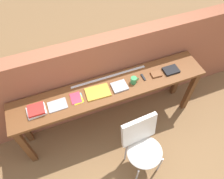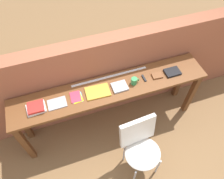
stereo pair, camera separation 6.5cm
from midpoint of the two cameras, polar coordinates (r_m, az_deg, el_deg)
The scene contains 14 objects.
ground_plane at distance 3.31m, azimuth 2.01°, elevation -12.78°, with size 40.00×40.00×0.00m, color brown.
brick_wall_back at distance 3.05m, azimuth -1.76°, elevation 3.08°, with size 6.00×0.20×1.37m, color #935138.
sideboard at distance 2.80m, azimuth 0.33°, elevation -1.21°, with size 2.50×0.44×0.88m.
chair_white_moulded at distance 2.72m, azimuth 8.22°, elevation -14.35°, with size 0.47×0.48×0.89m.
book_stack_leftmost at distance 2.62m, azimuth -18.58°, elevation -4.55°, with size 0.22×0.17×0.06m.
magazine_cycling at distance 2.62m, azimuth -13.46°, elevation -3.56°, with size 0.22×0.15×0.01m, color #9E9EA3.
pamphlet_pile_colourful at distance 2.63m, azimuth -8.55°, elevation -2.02°, with size 0.14×0.18×0.01m.
book_open_centre at distance 2.64m, azimuth -3.06°, elevation -0.57°, with size 0.29×0.20×0.02m, color gold.
book_grey_hardcover at distance 2.69m, azimuth 2.70°, elevation 0.75°, with size 0.19×0.16×0.02m, color #9E9EA3.
mug at distance 2.71m, azimuth 6.51°, elevation 2.23°, with size 0.11×0.08×0.09m.
multitool_folded at distance 2.81m, azimuth 9.00°, elevation 2.92°, with size 0.02×0.11×0.02m, color black.
leather_journal_brown at distance 2.86m, azimuth 12.34°, elevation 3.57°, with size 0.13×0.10×0.02m, color brown.
book_repair_rightmost at distance 2.95m, azimuth 16.08°, elevation 4.42°, with size 0.20×0.14×0.03m, color black.
ruler_metal_back_edge at distance 2.80m, azimuth 0.07°, elevation 3.40°, with size 1.01×0.03×0.00m, color silver.
Camera 2 is at (-0.51, -1.26, 3.01)m, focal length 35.00 mm.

